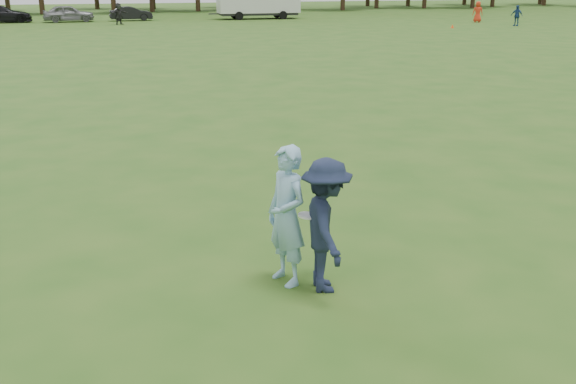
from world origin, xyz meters
name	(u,v)px	position (x,y,z in m)	size (l,w,h in m)	color
ground	(319,281)	(0.00, 0.00, 0.00)	(200.00, 200.00, 0.00)	#285217
thrower	(287,216)	(-0.46, 0.11, 1.02)	(0.75, 0.49, 2.04)	#89BBD4
defender	(326,226)	(0.02, -0.25, 0.96)	(1.24, 0.71, 1.92)	#192239
player_far_b	(517,16)	(31.53, 44.01, 0.87)	(1.02, 0.42, 1.73)	navy
player_far_c	(478,12)	(30.65, 48.97, 0.94)	(0.92, 0.60, 1.89)	red
player_far_d	(119,14)	(-1.47, 54.42, 0.93)	(1.73, 0.55, 1.86)	#292929
car_d	(0,14)	(-11.88, 59.50, 0.78)	(2.19, 5.40, 1.57)	black
car_e	(68,13)	(-5.93, 59.04, 0.78)	(1.84, 4.58, 1.56)	slate
car_f	(131,14)	(-0.25, 59.44, 0.66)	(1.40, 4.01, 1.32)	black
field_cone	(452,26)	(25.09, 43.23, 0.15)	(0.28, 0.28, 0.30)	#F5440C
disc_in_play	(308,216)	(-0.22, -0.15, 1.09)	(0.33, 0.33, 0.06)	white
cargo_trailer	(258,0)	(12.13, 58.96, 1.78)	(9.00, 2.75, 3.20)	silver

